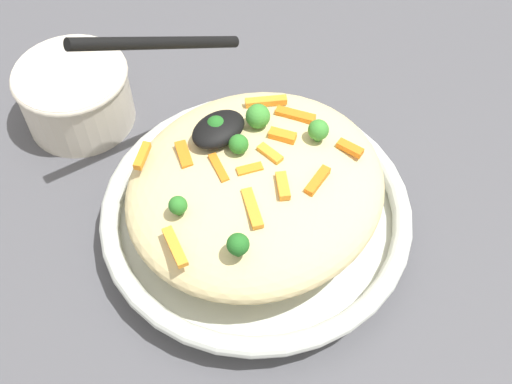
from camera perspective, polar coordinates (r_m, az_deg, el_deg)
ground_plane at (r=0.66m, az=0.00°, el=-3.25°), size 2.40×2.40×0.00m
serving_bowl at (r=0.64m, az=0.00°, el=-2.08°), size 0.31×0.31×0.04m
pasta_mound at (r=0.60m, az=0.00°, el=0.47°), size 0.26×0.24×0.07m
carrot_piece_0 at (r=0.60m, az=8.54°, el=3.96°), size 0.01×0.03×0.01m
carrot_piece_1 at (r=0.57m, az=5.60°, el=1.01°), size 0.03×0.02×0.01m
carrot_piece_2 at (r=0.58m, az=1.04°, el=3.67°), size 0.01×0.03×0.01m
carrot_piece_3 at (r=0.55m, az=-0.35°, el=-1.47°), size 0.03×0.04×0.01m
carrot_piece_4 at (r=0.60m, az=2.41°, el=5.13°), size 0.02×0.03×0.01m
carrot_piece_5 at (r=0.64m, az=0.91°, el=8.23°), size 0.04×0.03×0.01m
carrot_piece_6 at (r=0.62m, az=3.59°, el=6.95°), size 0.03×0.04×0.01m
carrot_piece_7 at (r=0.57m, az=-0.27°, el=1.80°), size 0.03×0.02×0.01m
carrot_piece_8 at (r=0.58m, az=-3.41°, el=2.16°), size 0.02×0.03×0.01m
carrot_piece_9 at (r=0.54m, az=-7.37°, el=-4.96°), size 0.02×0.04×0.01m
carrot_piece_10 at (r=0.56m, az=2.63°, el=0.71°), size 0.02×0.03×0.01m
carrot_piece_11 at (r=0.59m, az=-6.56°, el=3.37°), size 0.02×0.03×0.01m
carrot_piece_12 at (r=0.60m, az=-10.29°, el=3.26°), size 0.03×0.02×0.01m
broccoli_floret_0 at (r=0.60m, az=5.68°, el=5.60°), size 0.02×0.02×0.02m
broccoli_floret_1 at (r=0.58m, az=-1.52°, el=4.40°), size 0.02×0.02×0.02m
broccoli_floret_2 at (r=0.60m, az=-3.56°, el=5.99°), size 0.02×0.02×0.03m
broccoli_floret_3 at (r=0.55m, az=-7.10°, el=-1.23°), size 0.02×0.02×0.02m
broccoli_floret_4 at (r=0.52m, az=-1.64°, el=-4.80°), size 0.02×0.02×0.02m
broccoli_floret_5 at (r=0.60m, az=0.18°, el=6.88°), size 0.02×0.02×0.03m
serving_spoon at (r=0.60m, az=-5.58°, el=8.93°), size 0.18×0.12×0.11m
companion_bowl at (r=0.76m, az=-16.09°, el=8.61°), size 0.13×0.13×0.08m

